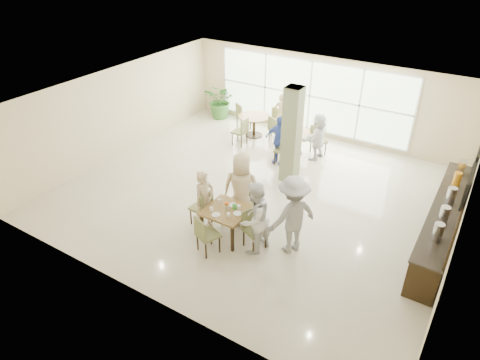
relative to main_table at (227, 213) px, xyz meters
The scene contains 23 objects.
ground 2.13m from the main_table, 99.60° to the left, with size 10.00×10.00×0.00m, color beige.
room_shell 2.28m from the main_table, 99.60° to the left, with size 10.00×10.00×10.00m.
window_bank 6.56m from the main_table, 97.39° to the left, with size 7.00×0.04×7.00m.
column 3.29m from the main_table, 88.90° to the left, with size 0.45×0.45×2.80m, color #6D714F.
main_table is the anchor object (origin of this frame).
round_table_left 5.79m from the main_table, 113.96° to the left, with size 1.10×1.10×0.75m.
round_table_right 4.83m from the main_table, 96.75° to the left, with size 1.07×1.07×0.75m.
chairs_main_table 0.19m from the main_table, 103.96° to the left, with size 2.13×2.05×0.95m.
chairs_table_left 5.78m from the main_table, 114.13° to the left, with size 1.90×1.91×0.95m.
chairs_table_right 4.81m from the main_table, 97.32° to the left, with size 2.16×1.83×0.95m.
tabletop_clutter 0.15m from the main_table, 56.42° to the right, with size 0.74×0.73×0.21m.
buffet_counter 5.03m from the main_table, 29.90° to the left, with size 0.64×4.70×1.95m.
wall_tv 5.03m from the main_table, 16.95° to the left, with size 0.06×1.00×0.58m.
framed_art_a 5.63m from the main_table, 33.08° to the left, with size 0.05×0.55×0.70m.
framed_art_b 6.09m from the main_table, 39.52° to the left, with size 0.05×0.55×0.70m.
potted_plant 7.41m from the main_table, 125.10° to the left, with size 1.22×1.22×1.36m, color #366D2B.
teen_left 0.67m from the main_table, behind, with size 0.56×0.37×1.53m, color tan.
teen_far 0.77m from the main_table, 93.72° to the left, with size 0.91×0.50×1.86m, color tan.
teen_right 0.84m from the main_table, ahead, with size 0.85×0.66×1.75m, color white.
teen_standing 1.57m from the main_table, 12.87° to the left, with size 1.23×0.71×1.90m, color gray.
adult_a 4.01m from the main_table, 99.85° to the left, with size 0.91×0.52×1.55m, color #3B56B3.
adult_b 4.87m from the main_table, 87.45° to the left, with size 1.40×0.60×1.51m, color white.
adult_standing 5.90m from the main_table, 104.63° to the left, with size 0.59×0.38×1.60m, color tan.
Camera 1 is at (4.92, -8.78, 6.39)m, focal length 32.00 mm.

